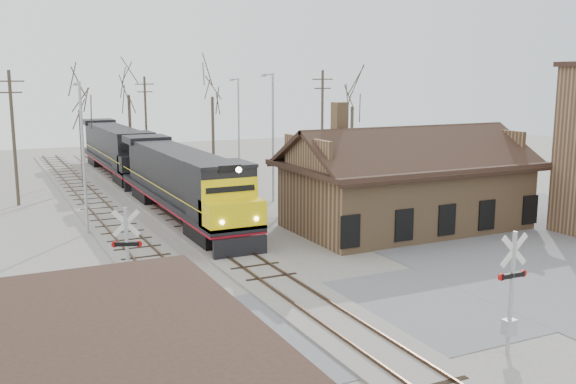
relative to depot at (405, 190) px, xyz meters
name	(u,v)px	position (x,y,z in m)	size (l,w,h in m)	color
ground	(335,323)	(-11.99, -12.00, -2.41)	(140.00, 140.00, 0.00)	#9C978D
road	(335,322)	(-11.99, -12.00, -2.39)	(60.00, 9.00, 0.03)	slate
parking_lot	(576,246)	(6.01, -8.00, -2.39)	(22.00, 26.00, 0.03)	slate
track_main	(209,236)	(-11.99, 3.00, -2.34)	(3.40, 90.00, 0.24)	#9C978D
track_siding	(134,244)	(-16.49, 3.00, -2.34)	(3.40, 90.00, 0.24)	#9C978D
depot	(405,190)	(0.00, 0.00, 0.00)	(15.20, 9.31, 7.90)	#906D4A
locomotive_lead	(183,183)	(-11.99, 8.07, 0.11)	(3.23, 21.59, 4.80)	black
locomotive_trailing	(117,149)	(-11.99, 29.94, 0.11)	(3.23, 21.59, 4.54)	black
crossbuck_near	(511,298)	(-8.06, -17.07, -0.38)	(1.24, 0.33, 4.35)	#A5A8AD
crossbuck_far	(128,263)	(-18.90, -7.14, -0.40)	(1.17, 0.52, 4.30)	#A5A8AD
streetlight_a	(83,150)	(-18.37, 7.23, 2.70)	(0.25, 2.04, 9.14)	#A5A8AD
streetlight_b	(272,131)	(-3.91, 11.59, 2.97)	(0.25, 2.04, 9.68)	#A5A8AD
streetlight_c	(238,124)	(-2.54, 22.08, 2.77)	(0.25, 2.04, 9.28)	#A5A8AD
utility_pole_a	(14,136)	(-21.60, 18.30, 2.77)	(2.00, 0.24, 9.90)	#382D23
utility_pole_b	(146,120)	(-7.86, 35.00, 2.53)	(2.00, 0.24, 9.43)	#382D23
utility_pole_c	(322,124)	(3.89, 17.92, 2.81)	(2.00, 0.24, 9.98)	#382D23
tree_b	(79,96)	(-16.08, 23.59, 5.39)	(4.47, 4.47, 10.95)	#382D23
tree_c	(128,83)	(-9.39, 35.78, 6.31)	(4.99, 4.99, 12.24)	#382D23
tree_d	(212,85)	(-1.69, 31.46, 6.15)	(4.90, 4.90, 12.01)	#382D23
tree_e	(352,96)	(10.13, 23.01, 5.10)	(4.30, 4.30, 10.54)	#382D23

